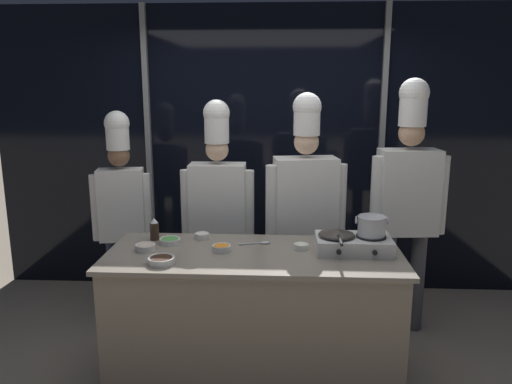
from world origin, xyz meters
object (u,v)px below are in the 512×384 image
object	(u,v)px
squeeze_bottle_soy	(154,229)
chef_head	(121,201)
stock_pot	(372,225)
chef_pastry	(408,191)
portable_stove	(353,244)
prep_bowl_scallions	(170,241)
prep_bowl_bean_sprouts	(301,246)
frying_pan	(337,232)
prep_bowl_soy_glaze	(161,260)
prep_bowl_chicken	(145,247)
chef_line	(305,201)
prep_bowl_garlic	(202,235)
serving_spoon_slotted	(261,243)
prep_bowl_carrots	(221,248)
chef_sous	(218,202)

from	to	relation	value
squeeze_bottle_soy	chef_head	world-z (taller)	chef_head
stock_pot	chef_pastry	xyz separation A→B (m)	(0.40, 0.71, 0.08)
portable_stove	prep_bowl_scallions	bearing A→B (deg)	175.53
portable_stove	squeeze_bottle_soy	distance (m)	1.38
squeeze_bottle_soy	prep_bowl_bean_sprouts	distance (m)	1.04
portable_stove	stock_pot	world-z (taller)	stock_pot
frying_pan	prep_bowl_scallions	size ratio (longest dim) A/B	2.86
prep_bowl_soy_glaze	prep_bowl_chicken	bearing A→B (deg)	125.01
chef_line	portable_stove	bearing A→B (deg)	105.16
prep_bowl_bean_sprouts	prep_bowl_scallions	distance (m)	0.90
prep_bowl_garlic	chef_head	distance (m)	0.92
squeeze_bottle_soy	chef_head	bearing A→B (deg)	126.18
chef_pastry	chef_line	bearing A→B (deg)	0.58
serving_spoon_slotted	chef_line	bearing A→B (deg)	57.68
prep_bowl_garlic	prep_bowl_chicken	size ratio (longest dim) A/B	0.77
stock_pot	prep_bowl_garlic	bearing A→B (deg)	169.08
prep_bowl_soy_glaze	chef_line	distance (m)	1.31
frying_pan	chef_pastry	size ratio (longest dim) A/B	0.20
prep_bowl_carrots	prep_bowl_soy_glaze	world-z (taller)	same
chef_sous	prep_bowl_garlic	bearing A→B (deg)	82.59
prep_bowl_garlic	prep_bowl_soy_glaze	distance (m)	0.54
portable_stove	prep_bowl_soy_glaze	distance (m)	1.24
prep_bowl_carrots	serving_spoon_slotted	world-z (taller)	prep_bowl_carrots
prep_bowl_carrots	frying_pan	bearing A→B (deg)	2.60
chef_pastry	prep_bowl_scallions	bearing A→B (deg)	14.46
prep_bowl_soy_glaze	chef_pastry	bearing A→B (deg)	30.31
portable_stove	chef_sous	size ratio (longest dim) A/B	0.26
stock_pot	chef_pastry	size ratio (longest dim) A/B	0.10
chef_line	serving_spoon_slotted	bearing A→B (deg)	48.31
portable_stove	chef_head	world-z (taller)	chef_head
chef_sous	serving_spoon_slotted	bearing A→B (deg)	122.06
stock_pot	chef_sous	bearing A→B (deg)	147.49
squeeze_bottle_soy	serving_spoon_slotted	distance (m)	0.76
prep_bowl_chicken	chef_pastry	size ratio (longest dim) A/B	0.07
stock_pot	prep_bowl_carrots	distance (m)	0.99
prep_bowl_bean_sprouts	chef_sous	world-z (taller)	chef_sous
prep_bowl_chicken	squeeze_bottle_soy	bearing A→B (deg)	89.08
prep_bowl_garlic	prep_bowl_chicken	bearing A→B (deg)	-140.21
chef_head	prep_bowl_bean_sprouts	bearing A→B (deg)	142.86
prep_bowl_chicken	chef_head	distance (m)	0.91
portable_stove	frying_pan	xyz separation A→B (m)	(-0.11, -0.00, 0.08)
stock_pot	prep_bowl_garlic	size ratio (longest dim) A/B	2.04
stock_pot	serving_spoon_slotted	world-z (taller)	stock_pot
frying_pan	chef_line	world-z (taller)	chef_line
prep_bowl_bean_sprouts	prep_bowl_soy_glaze	xyz separation A→B (m)	(-0.87, -0.31, 0.00)
prep_bowl_garlic	serving_spoon_slotted	world-z (taller)	prep_bowl_garlic
prep_bowl_scallions	prep_bowl_chicken	bearing A→B (deg)	-130.87
squeeze_bottle_soy	portable_stove	bearing A→B (deg)	-7.45
chef_head	chef_pastry	world-z (taller)	chef_pastry
prep_bowl_scallions	frying_pan	bearing A→B (deg)	-5.16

